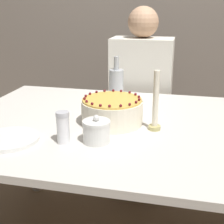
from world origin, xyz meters
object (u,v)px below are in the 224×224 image
at_px(sugar_bowl, 97,131).
at_px(person_man_blue_shirt, 140,113).
at_px(bottle, 116,85).
at_px(candle, 155,107).
at_px(cake, 112,111).
at_px(sugar_shaker, 63,128).

height_order(sugar_bowl, person_man_blue_shirt, person_man_blue_shirt).
bearing_deg(person_man_blue_shirt, bottle, 79.35).
xyz_separation_m(candle, bottle, (-0.24, 0.35, -0.01)).
xyz_separation_m(candle, person_man_blue_shirt, (-0.16, 0.78, -0.31)).
distance_m(sugar_bowl, candle, 0.28).
bearing_deg(cake, person_man_blue_shirt, 87.59).
xyz_separation_m(sugar_shaker, bottle, (0.09, 0.57, 0.03)).
bearing_deg(sugar_shaker, person_man_blue_shirt, 80.53).
bearing_deg(cake, bottle, 98.79).
bearing_deg(sugar_bowl, candle, 40.84).
relative_size(sugar_bowl, sugar_shaker, 0.88).
height_order(candle, bottle, candle).
distance_m(sugar_shaker, person_man_blue_shirt, 1.05).
relative_size(cake, candle, 1.07).
bearing_deg(person_man_blue_shirt, candle, 101.94).
height_order(cake, bottle, bottle).
relative_size(cake, sugar_shaker, 2.15).
xyz_separation_m(sugar_bowl, person_man_blue_shirt, (0.04, 0.96, -0.25)).
bearing_deg(sugar_shaker, sugar_bowl, 17.37).
relative_size(sugar_shaker, candle, 0.50).
distance_m(sugar_bowl, sugar_shaker, 0.13).
bearing_deg(candle, sugar_bowl, -139.16).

